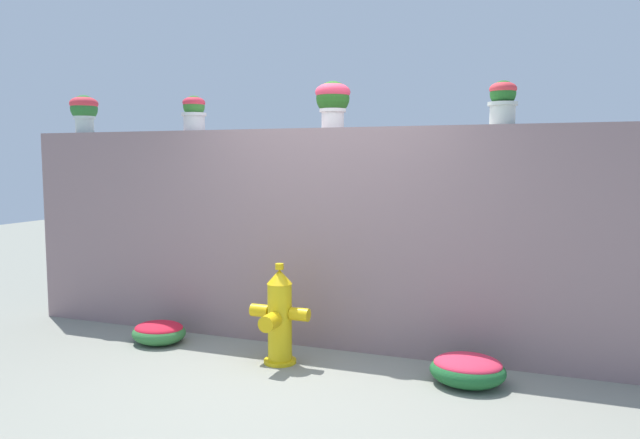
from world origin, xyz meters
name	(u,v)px	position (x,y,z in m)	size (l,w,h in m)	color
ground_plane	(283,387)	(0.00, 0.00, 0.00)	(24.00, 24.00, 0.00)	gray
stone_wall	(335,238)	(0.00, 1.20, 1.02)	(6.67, 0.38, 2.03)	gray
potted_plant_0	(84,110)	(-2.92, 1.22, 2.29)	(0.30, 0.30, 0.42)	silver
potted_plant_1	(194,111)	(-1.51, 1.19, 2.23)	(0.25, 0.25, 0.36)	silver
potted_plant_2	(333,99)	(-0.03, 1.22, 2.30)	(0.33, 0.33, 0.44)	silver
potted_plant_3	(503,100)	(1.48, 1.23, 2.25)	(0.25, 0.25, 0.37)	silver
fire_hydrant	(279,318)	(-0.26, 0.49, 0.40)	(0.53, 0.42, 0.87)	gold
flower_bush_left	(468,369)	(1.32, 0.56, 0.13)	(0.59, 0.53, 0.24)	#1E5E2C
flower_bush_right	(159,332)	(-1.57, 0.61, 0.11)	(0.52, 0.47, 0.22)	#327338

